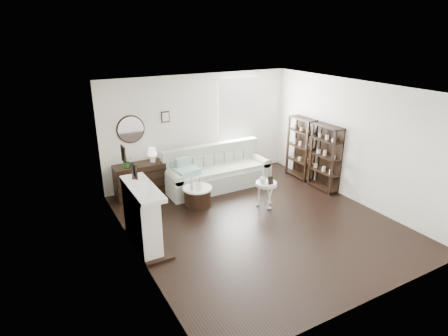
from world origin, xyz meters
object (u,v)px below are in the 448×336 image
sofa (216,173)px  pedestal_table (266,184)px  drum_table (198,197)px  dresser (140,180)px

sofa → pedestal_table: 1.61m
sofa → pedestal_table: bearing=-74.9°
sofa → drum_table: sofa is taller
dresser → drum_table: dresser is taller
drum_table → pedestal_table: pedestal_table is taller
sofa → dresser: (-1.83, 0.39, 0.05)m
pedestal_table → sofa: bearing=105.1°
dresser → pedestal_table: dresser is taller
sofa → pedestal_table: sofa is taller
sofa → dresser: 1.87m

